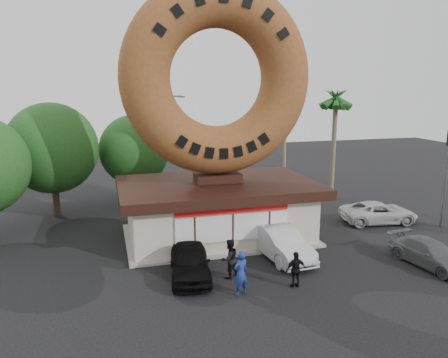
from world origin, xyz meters
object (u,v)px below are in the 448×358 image
object	(u,v)px
car_black	(190,261)
street_lamp	(162,141)
traffic_signal	(448,166)
donut_shop	(218,208)
giant_donut	(217,78)
car_silver	(280,243)
car_grey	(431,254)
car_white	(379,212)
person_center	(229,259)
person_right	(296,270)
person_left	(241,273)

from	to	relation	value
car_black	street_lamp	bearing A→B (deg)	94.99
street_lamp	traffic_signal	xyz separation A→B (m)	(15.86, -12.01, -0.61)
donut_shop	giant_donut	size ratio (longest dim) A/B	1.06
car_silver	car_grey	world-z (taller)	car_silver
donut_shop	car_white	world-z (taller)	donut_shop
car_black	car_silver	distance (m)	5.03
street_lamp	car_white	distance (m)	16.61
car_black	car_grey	size ratio (longest dim) A/B	1.01
street_lamp	car_silver	bearing A→B (deg)	-73.38
giant_donut	traffic_signal	distance (m)	15.08
car_silver	car_white	distance (m)	9.20
car_black	car_grey	bearing A→B (deg)	-1.62
person_center	car_grey	world-z (taller)	person_center
giant_donut	car_white	bearing A→B (deg)	-0.93
person_center	person_right	distance (m)	3.06
car_silver	car_white	bearing A→B (deg)	17.54
person_left	car_black	size ratio (longest dim) A/B	0.44
car_silver	giant_donut	bearing A→B (deg)	114.22
giant_donut	traffic_signal	bearing A→B (deg)	-8.17
giant_donut	person_center	world-z (taller)	giant_donut
car_black	donut_shop	bearing A→B (deg)	69.81
traffic_signal	car_silver	size ratio (longest dim) A/B	1.25
car_grey	car_black	bearing A→B (deg)	161.38
person_left	car_white	xyz separation A→B (m)	(11.61, 7.11, -0.30)
person_right	car_silver	xyz separation A→B (m)	(0.64, 3.35, -0.02)
person_center	car_black	distance (m)	1.85
person_left	car_silver	xyz separation A→B (m)	(3.19, 3.39, -0.17)
traffic_signal	car_white	size ratio (longest dim) A/B	1.24
car_silver	person_right	bearing A→B (deg)	-107.04
donut_shop	person_right	world-z (taller)	donut_shop
street_lamp	car_silver	distance (m)	14.95
traffic_signal	street_lamp	bearing A→B (deg)	142.86
donut_shop	giant_donut	bearing A→B (deg)	90.00
car_silver	person_left	bearing A→B (deg)	-139.55
car_black	giant_donut	bearing A→B (deg)	69.88
person_right	car_black	size ratio (longest dim) A/B	0.37
giant_donut	car_white	size ratio (longest dim) A/B	2.17
person_right	car_black	world-z (taller)	person_right
donut_shop	giant_donut	distance (m)	7.33
car_black	person_left	bearing A→B (deg)	-45.79
giant_donut	car_grey	bearing A→B (deg)	-37.42
car_white	donut_shop	bearing A→B (deg)	97.16
donut_shop	person_center	distance (m)	5.66
giant_donut	car_black	distance (m)	10.04
traffic_signal	person_left	world-z (taller)	traffic_signal
person_left	person_right	distance (m)	2.56
person_left	car_white	distance (m)	13.62
donut_shop	car_white	xyz separation A→B (m)	(10.71, -0.16, -1.09)
car_black	car_white	bearing A→B (deg)	27.57
donut_shop	car_silver	xyz separation A→B (m)	(2.29, -3.87, -0.97)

